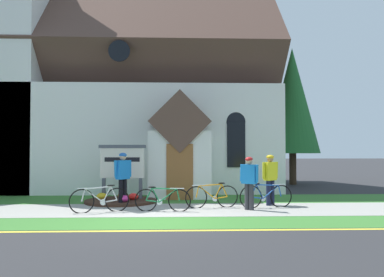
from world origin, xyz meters
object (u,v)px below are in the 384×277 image
object	(u,v)px
bicycle_green	(100,200)
cyclist_in_green_jersey	(270,176)
church_sign	(122,164)
cyclist_in_white_jersey	(249,179)
bicycle_black	(162,199)
cyclist_in_yellow_jersey	(123,174)
bicycle_yellow	(212,196)
bicycle_blue	(266,196)
roadside_conifer	(292,101)

from	to	relation	value
bicycle_green	cyclist_in_green_jersey	distance (m)	5.64
church_sign	cyclist_in_white_jersey	xyz separation A→B (m)	(4.24, -2.32, -0.38)
bicycle_black	cyclist_in_yellow_jersey	size ratio (longest dim) A/B	0.97
church_sign	bicycle_green	bearing A→B (deg)	-96.96
bicycle_green	cyclist_in_white_jersey	world-z (taller)	cyclist_in_white_jersey
cyclist_in_yellow_jersey	church_sign	bearing A→B (deg)	98.64
cyclist_in_green_jersey	bicycle_yellow	bearing A→B (deg)	-167.09
cyclist_in_yellow_jersey	cyclist_in_green_jersey	distance (m)	5.00
bicycle_black	cyclist_in_green_jersey	bearing A→B (deg)	17.92
bicycle_blue	cyclist_in_yellow_jersey	size ratio (longest dim) A/B	1.00
church_sign	roadside_conifer	xyz separation A→B (m)	(8.28, 6.76, 3.20)
bicycle_green	bicycle_blue	xyz separation A→B (m)	(5.18, 0.74, 0.00)
roadside_conifer	cyclist_in_green_jersey	bearing A→B (deg)	-111.27
church_sign	bicycle_black	size ratio (longest dim) A/B	1.19
cyclist_in_white_jersey	church_sign	bearing A→B (deg)	151.30
bicycle_yellow	bicycle_blue	bearing A→B (deg)	-2.74
bicycle_yellow	bicycle_black	distance (m)	1.73
bicycle_blue	roadside_conifer	size ratio (longest dim) A/B	0.24
bicycle_green	cyclist_in_yellow_jersey	distance (m)	1.78
cyclist_in_yellow_jersey	roadside_conifer	xyz separation A→B (m)	(8.13, 7.78, 3.49)
bicycle_green	cyclist_in_green_jersey	size ratio (longest dim) A/B	1.00
church_sign	bicycle_yellow	size ratio (longest dim) A/B	1.18
cyclist_in_white_jersey	bicycle_yellow	bearing A→B (deg)	153.56
bicycle_yellow	bicycle_blue	size ratio (longest dim) A/B	0.99
cyclist_in_yellow_jersey	bicycle_yellow	bearing A→B (deg)	-14.09
bicycle_green	cyclist_in_green_jersey	xyz separation A→B (m)	(5.46, 1.29, 0.62)
bicycle_black	bicycle_blue	size ratio (longest dim) A/B	0.97
bicycle_blue	cyclist_in_yellow_jersey	xyz separation A→B (m)	(-4.71, 0.83, 0.67)
cyclist_in_green_jersey	bicycle_blue	bearing A→B (deg)	-116.99
bicycle_yellow	roadside_conifer	distance (m)	10.80
church_sign	bicycle_yellow	bearing A→B (deg)	-29.48
bicycle_blue	roadside_conifer	distance (m)	10.15
cyclist_in_green_jersey	bicycle_green	bearing A→B (deg)	-166.73
church_sign	bicycle_yellow	xyz separation A→B (m)	(3.13, -1.77, -0.97)
roadside_conifer	cyclist_in_white_jersey	bearing A→B (deg)	-113.99
bicycle_yellow	bicycle_blue	world-z (taller)	bicycle_yellow
bicycle_black	bicycle_green	size ratio (longest dim) A/B	1.01
cyclist_in_yellow_jersey	roadside_conifer	world-z (taller)	roadside_conifer
bicycle_yellow	cyclist_in_green_jersey	xyz separation A→B (m)	(2.01, 0.46, 0.63)
bicycle_black	cyclist_in_white_jersey	distance (m)	2.76
roadside_conifer	bicycle_green	bearing A→B (deg)	-132.60
church_sign	bicycle_black	world-z (taller)	church_sign
bicycle_black	bicycle_blue	xyz separation A→B (m)	(3.32, 0.62, 0.02)
bicycle_black	cyclist_in_green_jersey	xyz separation A→B (m)	(3.59, 1.16, 0.64)
cyclist_in_green_jersey	cyclist_in_white_jersey	xyz separation A→B (m)	(-0.90, -1.01, -0.04)
bicycle_black	bicycle_green	bearing A→B (deg)	-176.15
church_sign	cyclist_in_green_jersey	size ratio (longest dim) A/B	1.20
cyclist_in_green_jersey	bicycle_black	bearing A→B (deg)	-162.08
bicycle_yellow	cyclist_in_yellow_jersey	xyz separation A→B (m)	(-2.98, 0.75, 0.68)
bicycle_black	cyclist_in_yellow_jersey	xyz separation A→B (m)	(-1.39, 1.45, 0.69)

